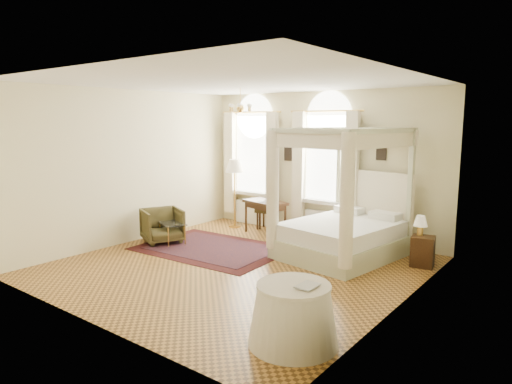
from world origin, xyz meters
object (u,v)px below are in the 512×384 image
armchair (162,225)px  coffee_table (172,225)px  writing_desk (265,206)px  stool (267,212)px  floor_lamp (234,169)px  canopy_bed (341,228)px  nightstand (423,251)px  side_table (293,315)px

armchair → coffee_table: (0.21, 0.09, 0.03)m
writing_desk → stool: writing_desk is taller
stool → floor_lamp: bearing=-158.3°
canopy_bed → floor_lamp: bearing=168.1°
stool → writing_desk: bearing=-57.4°
nightstand → floor_lamp: bearing=175.9°
writing_desk → side_table: size_ratio=1.07×
armchair → coffee_table: armchair is taller
nightstand → stool: nightstand is taller
stool → armchair: armchair is taller
floor_lamp → nightstand: bearing=-4.1°
coffee_table → armchair: bearing=-157.6°
canopy_bed → side_table: (1.19, -3.55, -0.21)m
nightstand → side_table: size_ratio=0.52×
stool → side_table: (3.71, -4.55, -0.06)m
armchair → coffee_table: 0.23m
armchair → canopy_bed: bearing=-43.7°
side_table → writing_desk: bearing=129.9°
canopy_bed → floor_lamp: canopy_bed is taller
stool → nightstand: bearing=-9.2°
canopy_bed → stool: 2.72m
armchair → side_table: armchair is taller
canopy_bed → coffee_table: size_ratio=3.28×
floor_lamp → side_table: (4.48, -4.25, -1.09)m
nightstand → armchair: armchair is taller
writing_desk → stool: 0.59m
writing_desk → armchair: bearing=-124.8°
nightstand → side_table: (-0.28, -3.91, 0.08)m
floor_lamp → side_table: size_ratio=1.57×
writing_desk → side_table: writing_desk is taller
canopy_bed → coffee_table: canopy_bed is taller
canopy_bed → armchair: size_ratio=3.11×
floor_lamp → side_table: floor_lamp is taller
armchair → side_table: bearing=-89.3°
nightstand → floor_lamp: (-4.76, 0.34, 1.17)m
armchair → coffee_table: size_ratio=1.05×
stool → floor_lamp: floor_lamp is taller
writing_desk → armchair: writing_desk is taller
writing_desk → floor_lamp: 1.32m
canopy_bed → nightstand: 1.54m
writing_desk → side_table: 5.35m
nightstand → writing_desk: writing_desk is taller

